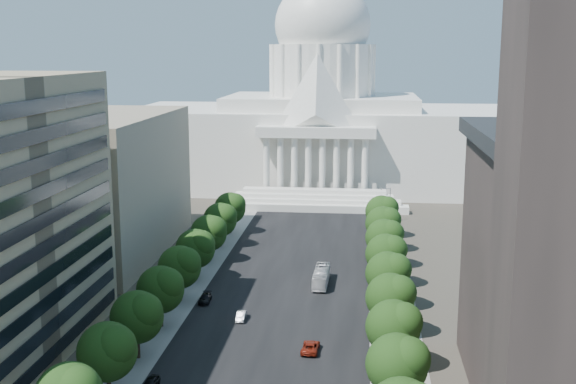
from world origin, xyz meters
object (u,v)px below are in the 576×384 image
(car_dark_a, at_px, (151,383))
(city_bus, at_px, (321,277))
(car_silver, at_px, (241,316))
(car_dark_b, at_px, (205,299))
(car_red, at_px, (310,347))

(car_dark_a, xyz_separation_m, city_bus, (19.60, 44.65, 0.85))
(car_silver, xyz_separation_m, car_dark_b, (-7.67, 7.63, 0.01))
(car_dark_a, bearing_deg, car_red, 38.03)
(car_silver, bearing_deg, car_dark_b, 133.55)
(car_silver, xyz_separation_m, city_bus, (11.93, 19.43, 0.89))
(car_dark_b, bearing_deg, city_bus, 28.74)
(car_dark_a, bearing_deg, car_dark_b, 93.24)
(car_dark_a, height_order, car_dark_b, car_dark_a)
(car_silver, height_order, car_dark_b, car_dark_b)
(car_dark_b, xyz_separation_m, city_bus, (19.60, 11.81, 0.88))
(car_dark_a, xyz_separation_m, car_silver, (7.67, 25.21, -0.03))
(city_bus, bearing_deg, car_red, -88.19)
(car_silver, height_order, car_red, car_red)
(car_silver, xyz_separation_m, car_red, (12.20, -11.41, 0.06))
(car_dark_b, distance_m, city_bus, 22.90)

